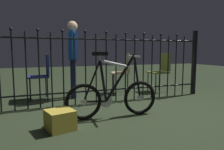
{
  "coord_description": "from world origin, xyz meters",
  "views": [
    {
      "loc": [
        -1.29,
        -2.8,
        0.91
      ],
      "look_at": [
        -0.13,
        0.21,
        0.55
      ],
      "focal_mm": 33.38,
      "sensor_mm": 36.0,
      "label": 1
    }
  ],
  "objects_px": {
    "person_visitor": "(73,53)",
    "display_crate": "(60,120)",
    "chair_navy": "(42,72)",
    "chair_tan": "(124,69)",
    "chair_olive": "(161,69)",
    "bicycle": "(113,95)"
  },
  "relations": [
    {
      "from": "chair_tan",
      "to": "display_crate",
      "type": "distance_m",
      "value": 2.4
    },
    {
      "from": "chair_navy",
      "to": "person_visitor",
      "type": "relative_size",
      "value": 0.57
    },
    {
      "from": "chair_navy",
      "to": "display_crate",
      "type": "xyz_separation_m",
      "value": [
        0.1,
        -1.77,
        -0.4
      ]
    },
    {
      "from": "chair_tan",
      "to": "person_visitor",
      "type": "xyz_separation_m",
      "value": [
        -1.13,
        -0.08,
        0.36
      ]
    },
    {
      "from": "chair_navy",
      "to": "chair_tan",
      "type": "relative_size",
      "value": 0.99
    },
    {
      "from": "chair_navy",
      "to": "chair_tan",
      "type": "height_order",
      "value": "chair_tan"
    },
    {
      "from": "chair_olive",
      "to": "bicycle",
      "type": "bearing_deg",
      "value": -141.22
    },
    {
      "from": "person_visitor",
      "to": "display_crate",
      "type": "distance_m",
      "value": 1.89
    },
    {
      "from": "chair_tan",
      "to": "chair_olive",
      "type": "distance_m",
      "value": 0.89
    },
    {
      "from": "person_visitor",
      "to": "display_crate",
      "type": "bearing_deg",
      "value": -105.87
    },
    {
      "from": "person_visitor",
      "to": "chair_navy",
      "type": "bearing_deg",
      "value": 169.46
    },
    {
      "from": "person_visitor",
      "to": "display_crate",
      "type": "height_order",
      "value": "person_visitor"
    },
    {
      "from": "chair_olive",
      "to": "display_crate",
      "type": "height_order",
      "value": "chair_olive"
    },
    {
      "from": "bicycle",
      "to": "chair_navy",
      "type": "relative_size",
      "value": 1.53
    },
    {
      "from": "chair_tan",
      "to": "display_crate",
      "type": "relative_size",
      "value": 2.91
    },
    {
      "from": "display_crate",
      "to": "chair_navy",
      "type": "bearing_deg",
      "value": 93.28
    },
    {
      "from": "bicycle",
      "to": "chair_tan",
      "type": "distance_m",
      "value": 1.76
    },
    {
      "from": "chair_navy",
      "to": "chair_olive",
      "type": "relative_size",
      "value": 0.98
    },
    {
      "from": "display_crate",
      "to": "chair_olive",
      "type": "bearing_deg",
      "value": 33.0
    },
    {
      "from": "bicycle",
      "to": "person_visitor",
      "type": "bearing_deg",
      "value": 100.89
    },
    {
      "from": "chair_navy",
      "to": "display_crate",
      "type": "distance_m",
      "value": 1.82
    },
    {
      "from": "chair_tan",
      "to": "person_visitor",
      "type": "distance_m",
      "value": 1.19
    }
  ]
}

